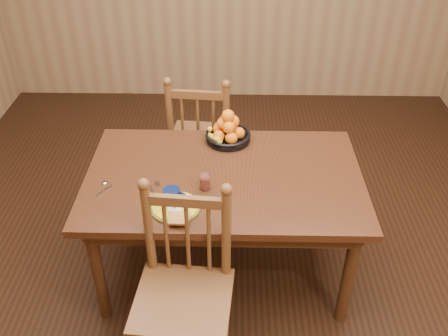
{
  "coord_description": "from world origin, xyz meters",
  "views": [
    {
      "loc": [
        0.05,
        -2.33,
        2.45
      ],
      "look_at": [
        0.0,
        0.0,
        0.8
      ],
      "focal_mm": 40.0,
      "sensor_mm": 36.0,
      "label": 1
    }
  ],
  "objects_px": {
    "chair_far": "(202,140)",
    "fruit_bowl": "(227,131)",
    "coffee_mug": "(173,197)",
    "dining_table": "(224,187)",
    "chair_near": "(184,292)",
    "breakfast_plate": "(176,207)"
  },
  "relations": [
    {
      "from": "chair_near",
      "to": "coffee_mug",
      "type": "distance_m",
      "value": 0.49
    },
    {
      "from": "chair_far",
      "to": "chair_near",
      "type": "distance_m",
      "value": 1.43
    },
    {
      "from": "dining_table",
      "to": "breakfast_plate",
      "type": "xyz_separation_m",
      "value": [
        -0.25,
        -0.31,
        0.1
      ]
    },
    {
      "from": "chair_near",
      "to": "breakfast_plate",
      "type": "relative_size",
      "value": 3.63
    },
    {
      "from": "chair_far",
      "to": "chair_near",
      "type": "height_order",
      "value": "chair_near"
    },
    {
      "from": "breakfast_plate",
      "to": "coffee_mug",
      "type": "height_order",
      "value": "coffee_mug"
    },
    {
      "from": "coffee_mug",
      "to": "fruit_bowl",
      "type": "xyz_separation_m",
      "value": [
        0.28,
        0.65,
        0.02
      ]
    },
    {
      "from": "chair_near",
      "to": "breakfast_plate",
      "type": "height_order",
      "value": "chair_near"
    },
    {
      "from": "chair_far",
      "to": "chair_near",
      "type": "relative_size",
      "value": 0.99
    },
    {
      "from": "dining_table",
      "to": "breakfast_plate",
      "type": "distance_m",
      "value": 0.41
    },
    {
      "from": "coffee_mug",
      "to": "breakfast_plate",
      "type": "bearing_deg",
      "value": -64.74
    },
    {
      "from": "chair_near",
      "to": "fruit_bowl",
      "type": "xyz_separation_m",
      "value": [
        0.2,
        1.04,
        0.31
      ]
    },
    {
      "from": "breakfast_plate",
      "to": "fruit_bowl",
      "type": "xyz_separation_m",
      "value": [
        0.26,
        0.69,
        0.05
      ]
    },
    {
      "from": "coffee_mug",
      "to": "chair_far",
      "type": "bearing_deg",
      "value": 85.19
    },
    {
      "from": "coffee_mug",
      "to": "fruit_bowl",
      "type": "distance_m",
      "value": 0.71
    },
    {
      "from": "breakfast_plate",
      "to": "fruit_bowl",
      "type": "height_order",
      "value": "fruit_bowl"
    },
    {
      "from": "dining_table",
      "to": "coffee_mug",
      "type": "relative_size",
      "value": 12.0
    },
    {
      "from": "dining_table",
      "to": "chair_near",
      "type": "relative_size",
      "value": 1.53
    },
    {
      "from": "fruit_bowl",
      "to": "chair_far",
      "type": "bearing_deg",
      "value": 115.96
    },
    {
      "from": "chair_far",
      "to": "breakfast_plate",
      "type": "relative_size",
      "value": 3.6
    },
    {
      "from": "dining_table",
      "to": "chair_near",
      "type": "bearing_deg",
      "value": -105.65
    },
    {
      "from": "chair_far",
      "to": "fruit_bowl",
      "type": "distance_m",
      "value": 0.54
    }
  ]
}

